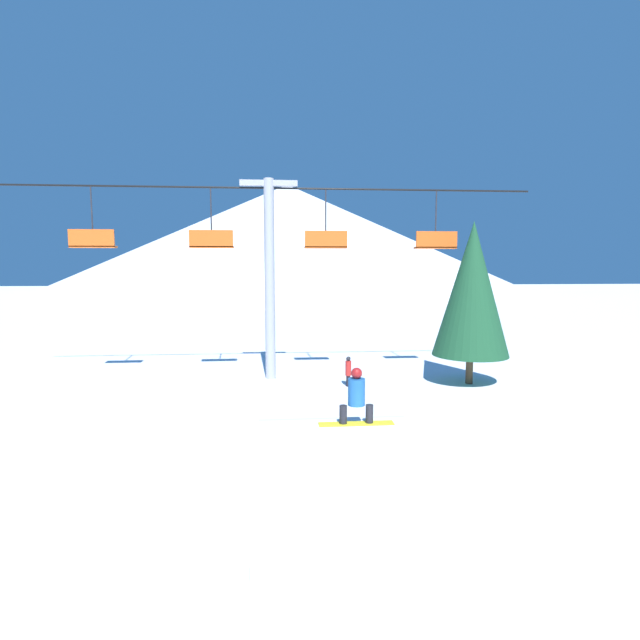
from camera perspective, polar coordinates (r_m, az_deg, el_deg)
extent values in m
plane|color=white|center=(9.46, 10.63, -25.24)|extent=(220.00, 220.00, 0.00)
cone|color=silver|center=(98.58, -3.73, 9.38)|extent=(89.67, 89.67, 20.16)
cube|color=white|center=(9.51, 2.78, -19.36)|extent=(3.17, 3.97, 1.63)
cube|color=silver|center=(11.01, 1.41, -11.30)|extent=(3.17, 0.10, 0.06)
cube|color=yellow|center=(10.62, 4.16, -11.74)|extent=(1.57, 0.26, 0.03)
cylinder|color=black|center=(10.52, 2.66, -10.73)|extent=(0.16, 0.16, 0.38)
cylinder|color=black|center=(10.60, 5.66, -10.61)|extent=(0.16, 0.16, 0.38)
cylinder|color=#1E5693|center=(10.43, 4.19, -8.20)|extent=(0.35, 0.35, 0.56)
sphere|color=maroon|center=(10.34, 4.21, -6.08)|extent=(0.23, 0.23, 0.23)
cylinder|color=#9E9EA3|center=(21.39, -5.77, 4.51)|extent=(0.43, 0.43, 8.50)
cube|color=#9E9EA3|center=(21.64, -5.89, 15.29)|extent=(2.40, 0.24, 0.24)
cylinder|color=black|center=(21.61, -5.89, 14.77)|extent=(22.54, 0.08, 0.08)
cylinder|color=#28282D|center=(22.72, -24.61, 10.70)|extent=(0.06, 0.06, 2.45)
cube|color=#E05619|center=(22.65, -24.47, 7.62)|extent=(1.80, 0.44, 0.08)
cube|color=#E05619|center=(22.49, -24.66, 8.51)|extent=(1.80, 0.08, 0.70)
cylinder|color=#28282D|center=(21.63, -12.33, 11.38)|extent=(0.06, 0.06, 2.45)
cube|color=#E05619|center=(21.55, -12.25, 8.13)|extent=(1.80, 0.44, 0.08)
cube|color=#E05619|center=(21.39, -12.34, 9.08)|extent=(1.80, 0.08, 0.70)
cylinder|color=#28282D|center=(21.56, 0.66, 11.54)|extent=(0.06, 0.06, 2.45)
cube|color=#E05619|center=(21.49, 0.65, 8.28)|extent=(1.80, 0.44, 0.08)
cube|color=#E05619|center=(21.32, 0.70, 9.24)|extent=(1.80, 0.08, 0.70)
cylinder|color=#28282D|center=(22.54, 13.10, 11.15)|extent=(0.06, 0.06, 2.45)
cube|color=#E05619|center=(22.47, 13.02, 8.04)|extent=(1.80, 0.44, 0.08)
cube|color=#E05619|center=(22.31, 13.19, 8.95)|extent=(1.80, 0.08, 0.70)
cylinder|color=#4C3823|center=(21.71, 16.70, -5.43)|extent=(0.29, 0.29, 1.19)
cone|color=#194728|center=(21.29, 16.99, 3.41)|extent=(3.10, 3.10, 5.48)
cylinder|color=black|center=(20.44, 3.25, -6.96)|extent=(0.17, 0.17, 0.45)
cylinder|color=red|center=(20.33, 3.26, -5.52)|extent=(0.24, 0.24, 0.60)
sphere|color=#232328|center=(20.25, 3.26, -4.44)|extent=(0.18, 0.18, 0.18)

